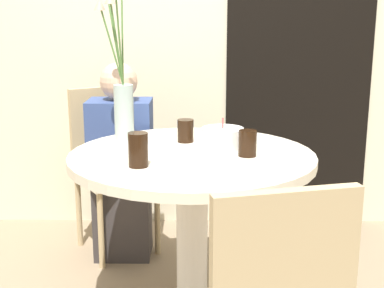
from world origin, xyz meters
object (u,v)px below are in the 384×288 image
flower_vase (120,79)px  person_woman (122,168)px  drink_glass_2 (138,150)px  birthday_cake (223,138)px  drink_glass_0 (248,143)px  drink_glass_1 (185,131)px  side_plate (254,139)px  chair_right_flank (110,158)px

flower_vase → person_woman: 0.65m
drink_glass_2 → birthday_cake: bearing=41.5°
drink_glass_0 → drink_glass_1: 0.36m
birthday_cake → side_plate: bearing=43.8°
chair_right_flank → drink_glass_1: chair_right_flank is taller
chair_right_flank → person_woman: (0.08, -0.14, -0.02)m
chair_right_flank → flower_vase: flower_vase is taller
birthday_cake → drink_glass_1: birthday_cake is taller
side_plate → drink_glass_1: 0.32m
person_woman → drink_glass_2: bearing=-77.3°
chair_right_flank → birthday_cake: chair_right_flank is taller
birthday_cake → side_plate: (0.15, 0.15, -0.04)m
birthday_cake → drink_glass_2: size_ratio=1.38×
birthday_cake → person_woman: size_ratio=0.17×
drink_glass_2 → flower_vase: bearing=105.4°
birthday_cake → drink_glass_1: 0.20m
birthday_cake → drink_glass_0: 0.17m
chair_right_flank → drink_glass_0: (0.71, -0.81, 0.29)m
side_plate → birthday_cake: bearing=-136.2°
person_woman → drink_glass_1: bearing=-49.6°
drink_glass_0 → drink_glass_1: size_ratio=1.04×
birthday_cake → drink_glass_2: bearing=-138.5°
chair_right_flank → drink_glass_2: 1.05m
flower_vase → drink_glass_1: 0.38m
chair_right_flank → person_woman: 0.16m
birthday_cake → drink_glass_0: (0.10, -0.14, 0.01)m
drink_glass_0 → drink_glass_2: bearing=-159.6°
chair_right_flank → drink_glass_2: chair_right_flank is taller
flower_vase → drink_glass_2: bearing=-74.6°
birthday_cake → flower_vase: bearing=160.4°
side_plate → person_woman: size_ratio=0.15×
drink_glass_0 → side_plate: bearing=78.8°
drink_glass_2 → drink_glass_1: bearing=67.2°
side_plate → drink_glass_1: (-0.32, -0.03, 0.05)m
person_woman → birthday_cake: bearing=-45.5°
drink_glass_2 → person_woman: bearing=102.7°
drink_glass_2 → side_plate: bearing=42.2°
drink_glass_1 → drink_glass_2: (-0.17, -0.41, 0.01)m
drink_glass_1 → person_woman: 0.64m
drink_glass_1 → side_plate: bearing=6.1°
birthday_cake → drink_glass_2: same height
birthday_cake → side_plate: birthday_cake is taller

